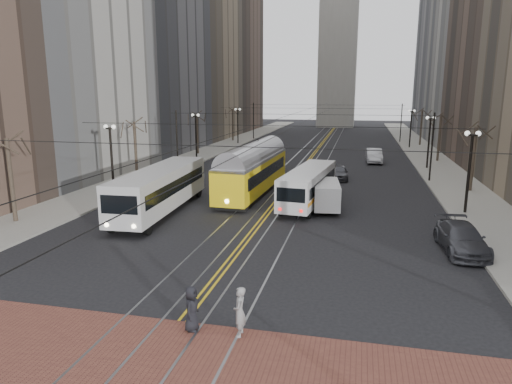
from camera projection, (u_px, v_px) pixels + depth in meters
The scene contains 21 objects.
ground at pixel (192, 309), 18.12m from camera, with size 260.00×260.00×0.00m, color black.
sidewalk_left at pixel (205, 153), 64.22m from camera, with size 5.00×140.00×0.15m, color gray.
sidewalk_right at pixel (430, 160), 57.71m from camera, with size 5.00×140.00×0.15m, color gray.
crosswalk_band at pixel (146, 367), 14.31m from camera, with size 25.00×6.00×0.01m, color brown.
streetcar_rails at pixel (312, 157), 60.98m from camera, with size 4.80×130.00×0.02m, color gray.
centre_lines at pixel (312, 157), 60.98m from camera, with size 0.42×130.00×0.01m, color gold.
building_left_mid at pixel (133, 30), 63.83m from camera, with size 16.00×20.00×34.00m, color slate.
building_left_far at pixel (219, 39), 101.29m from camera, with size 16.00×20.00×40.00m, color brown.
building_right_far at pixel (465, 33), 90.22m from camera, with size 16.00×20.00×40.00m, color slate.
lamp_posts at pixel (295, 151), 44.91m from camera, with size 27.60×57.20×5.60m.
street_trees at pixel (303, 144), 51.10m from camera, with size 31.68×53.28×5.60m.
trolley_wires at pixel (303, 135), 50.49m from camera, with size 25.96×120.00×6.60m.
transit_bus at pixel (161, 191), 32.42m from camera, with size 2.64×12.69×3.17m, color silver.
streetcar at pixel (253, 174), 38.75m from camera, with size 2.62×14.10×3.32m, color yellow.
rear_bus at pixel (308, 187), 34.93m from camera, with size 2.27×10.46×2.73m, color silver.
cargo_van at pixel (326, 196), 33.28m from camera, with size 1.79×4.65×2.06m, color silver.
sedan_grey at pixel (339, 172), 45.14m from camera, with size 1.65×4.11×1.40m, color #45464D.
sedan_silver at pixel (374, 156), 55.86m from camera, with size 1.79×5.15×1.70m, color #B8BAC1.
sedan_parked at pixel (461, 238), 24.59m from camera, with size 2.09×5.13×1.49m, color #404248.
pedestrian_a at pixel (192, 308), 16.39m from camera, with size 0.82×0.53×1.67m, color black.
pedestrian_b at pixel (240, 312), 15.98m from camera, with size 0.66×0.43×1.82m, color gray.
Camera 1 is at (6.20, -15.72, 8.44)m, focal length 32.00 mm.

